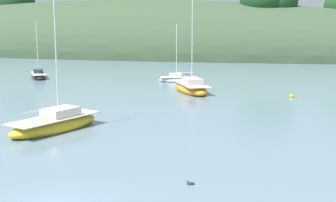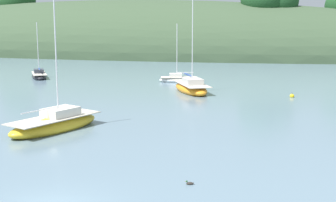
{
  "view_description": "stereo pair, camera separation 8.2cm",
  "coord_description": "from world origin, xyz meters",
  "px_view_note": "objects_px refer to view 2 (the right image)",
  "views": [
    {
      "loc": [
        9.22,
        -17.09,
        7.88
      ],
      "look_at": [
        0.0,
        20.0,
        1.2
      ],
      "focal_mm": 52.39,
      "sensor_mm": 36.0,
      "label": 1
    },
    {
      "loc": [
        9.3,
        -17.07,
        7.88
      ],
      "look_at": [
        0.0,
        20.0,
        1.2
      ],
      "focal_mm": 52.39,
      "sensor_mm": 36.0,
      "label": 2
    }
  ],
  "objects_px": {
    "sailboat_grey_yawl": "(39,75)",
    "sailboat_black_sloop": "(191,88)",
    "sailboat_orange_cutter": "(55,124)",
    "mooring_buoy_channel": "(292,96)",
    "duck_straggler": "(190,183)",
    "sailboat_cream_ketch": "(178,79)"
  },
  "relations": [
    {
      "from": "sailboat_black_sloop",
      "to": "sailboat_cream_ketch",
      "type": "relative_size",
      "value": 1.46
    },
    {
      "from": "sailboat_grey_yawl",
      "to": "sailboat_black_sloop",
      "type": "xyz_separation_m",
      "value": [
        21.08,
        -6.46,
        0.11
      ]
    },
    {
      "from": "mooring_buoy_channel",
      "to": "duck_straggler",
      "type": "xyz_separation_m",
      "value": [
        -4.66,
        -27.01,
        -0.07
      ]
    },
    {
      "from": "sailboat_grey_yawl",
      "to": "mooring_buoy_channel",
      "type": "bearing_deg",
      "value": -13.45
    },
    {
      "from": "sailboat_cream_ketch",
      "to": "duck_straggler",
      "type": "distance_m",
      "value": 36.46
    },
    {
      "from": "sailboat_black_sloop",
      "to": "mooring_buoy_channel",
      "type": "distance_m",
      "value": 10.32
    },
    {
      "from": "sailboat_black_sloop",
      "to": "sailboat_orange_cutter",
      "type": "xyz_separation_m",
      "value": [
        -5.76,
        -19.35,
        -0.01
      ]
    },
    {
      "from": "sailboat_cream_ketch",
      "to": "mooring_buoy_channel",
      "type": "relative_size",
      "value": 13.16
    },
    {
      "from": "sailboat_orange_cutter",
      "to": "mooring_buoy_channel",
      "type": "height_order",
      "value": "sailboat_orange_cutter"
    },
    {
      "from": "sailboat_orange_cutter",
      "to": "duck_straggler",
      "type": "relative_size",
      "value": 23.93
    },
    {
      "from": "sailboat_black_sloop",
      "to": "duck_straggler",
      "type": "relative_size",
      "value": 24.56
    },
    {
      "from": "sailboat_black_sloop",
      "to": "sailboat_cream_ketch",
      "type": "xyz_separation_m",
      "value": [
        -3.04,
        7.38,
        -0.13
      ]
    },
    {
      "from": "sailboat_black_sloop",
      "to": "sailboat_cream_ketch",
      "type": "height_order",
      "value": "sailboat_black_sloop"
    },
    {
      "from": "duck_straggler",
      "to": "sailboat_cream_ketch",
      "type": "bearing_deg",
      "value": 103.71
    },
    {
      "from": "sailboat_cream_ketch",
      "to": "duck_straggler",
      "type": "height_order",
      "value": "sailboat_cream_ketch"
    },
    {
      "from": "sailboat_orange_cutter",
      "to": "mooring_buoy_channel",
      "type": "bearing_deg",
      "value": 48.82
    },
    {
      "from": "duck_straggler",
      "to": "sailboat_black_sloop",
      "type": "bearing_deg",
      "value": 101.29
    },
    {
      "from": "mooring_buoy_channel",
      "to": "duck_straggler",
      "type": "distance_m",
      "value": 27.41
    },
    {
      "from": "sailboat_cream_ketch",
      "to": "mooring_buoy_channel",
      "type": "distance_m",
      "value": 15.75
    },
    {
      "from": "sailboat_grey_yawl",
      "to": "duck_straggler",
      "type": "distance_m",
      "value": 43.62
    },
    {
      "from": "sailboat_grey_yawl",
      "to": "sailboat_orange_cutter",
      "type": "xyz_separation_m",
      "value": [
        15.33,
        -25.81,
        0.1
      ]
    },
    {
      "from": "duck_straggler",
      "to": "mooring_buoy_channel",
      "type": "bearing_deg",
      "value": 80.2
    }
  ]
}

